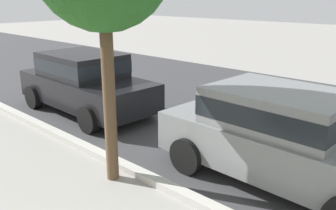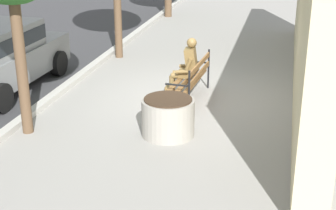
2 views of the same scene
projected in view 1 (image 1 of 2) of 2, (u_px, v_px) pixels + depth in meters
The scene contains 2 objects.
parked_car_black at pixel (85, 81), 9.38m from camera, with size 4.13×1.99×1.56m.
parked_car_grey at pixel (282, 134), 5.77m from camera, with size 4.13×1.99×1.56m.
Camera 1 is at (1.93, -0.79, 2.97)m, focal length 38.28 mm.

